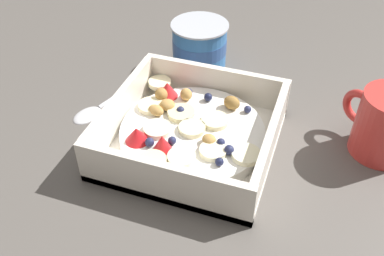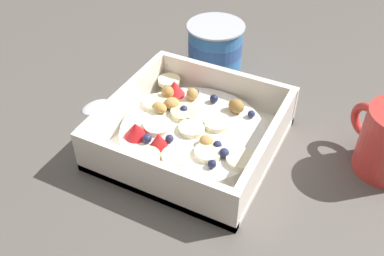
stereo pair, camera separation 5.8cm
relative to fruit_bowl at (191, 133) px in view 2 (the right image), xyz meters
The scene contains 4 objects.
ground_plane 0.03m from the fruit_bowl, 81.07° to the right, with size 2.40×2.40×0.00m, color #56514C.
fruit_bowl is the anchor object (origin of this frame).
spoon 0.16m from the fruit_bowl, 168.15° to the left, with size 0.07×0.17×0.01m.
yogurt_cup 0.20m from the fruit_bowl, 105.13° to the left, with size 0.09×0.09×0.08m.
Camera 2 is at (0.20, -0.38, 0.41)m, focal length 41.01 mm.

